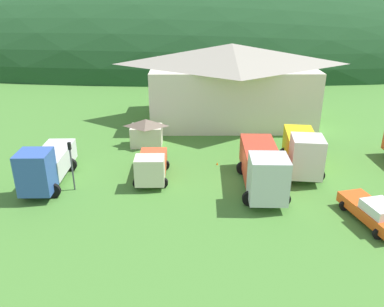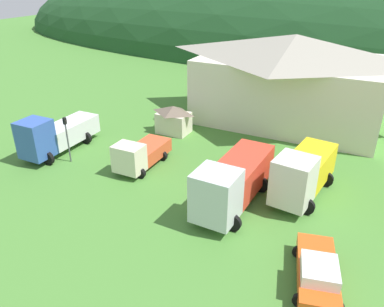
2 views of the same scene
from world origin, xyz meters
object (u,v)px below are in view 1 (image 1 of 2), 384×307
at_px(play_shed_cream, 146,132).
at_px(light_truck_cream, 151,166).
at_px(depot_building, 231,81).
at_px(service_pickup_orange, 374,212).
at_px(traffic_light_west, 71,161).
at_px(traffic_cone_near_pickup, 217,165).
at_px(box_truck_blue, 46,165).
at_px(flatbed_truck_yellow, 303,150).
at_px(tow_truck_silver, 263,167).

height_order(play_shed_cream, light_truck_cream, play_shed_cream).
relative_size(depot_building, service_pickup_orange, 3.51).
relative_size(traffic_light_west, traffic_cone_near_pickup, 8.28).
relative_size(depot_building, box_truck_blue, 2.51).
bearing_deg(service_pickup_orange, traffic_light_west, -116.48).
relative_size(depot_building, play_shed_cream, 5.93).
xyz_separation_m(play_shed_cream, traffic_cone_near_pickup, (6.54, -4.63, -1.37)).
bearing_deg(flatbed_truck_yellow, depot_building, -155.45).
bearing_deg(box_truck_blue, service_pickup_orange, 75.67).
xyz_separation_m(box_truck_blue, flatbed_truck_yellow, (20.11, 2.42, 0.18)).
xyz_separation_m(depot_building, tow_truck_silver, (0.73, -17.65, -2.58)).
height_order(tow_truck_silver, traffic_light_west, traffic_light_west).
bearing_deg(flatbed_truck_yellow, service_pickup_orange, 24.91).
relative_size(tow_truck_silver, flatbed_truck_yellow, 1.16).
xyz_separation_m(depot_building, traffic_cone_near_pickup, (-2.29, -13.17, -4.43)).
distance_m(flatbed_truck_yellow, traffic_cone_near_pickup, 7.21).
distance_m(depot_building, play_shed_cream, 12.65).
distance_m(depot_building, traffic_light_west, 22.25).
distance_m(box_truck_blue, light_truck_cream, 7.94).
height_order(play_shed_cream, box_truck_blue, box_truck_blue).
bearing_deg(play_shed_cream, depot_building, 44.04).
bearing_deg(traffic_light_west, light_truck_cream, 16.57).
bearing_deg(traffic_cone_near_pickup, traffic_light_west, -157.81).
distance_m(play_shed_cream, tow_truck_silver, 13.22).
relative_size(tow_truck_silver, traffic_cone_near_pickup, 18.25).
distance_m(depot_building, tow_truck_silver, 17.86).
bearing_deg(play_shed_cream, box_truck_blue, -128.86).
bearing_deg(play_shed_cream, flatbed_truck_yellow, -23.91).
bearing_deg(traffic_cone_near_pickup, play_shed_cream, 144.69).
relative_size(play_shed_cream, service_pickup_orange, 0.59).
bearing_deg(tow_truck_silver, traffic_light_west, -87.97).
xyz_separation_m(box_truck_blue, tow_truck_silver, (16.28, -0.77, 0.17)).
relative_size(light_truck_cream, flatbed_truck_yellow, 0.75).
distance_m(light_truck_cream, traffic_cone_near_pickup, 6.20).
height_order(depot_building, traffic_cone_near_pickup, depot_building).
distance_m(depot_building, service_pickup_orange, 23.78).
height_order(flatbed_truck_yellow, traffic_cone_near_pickup, flatbed_truck_yellow).
height_order(light_truck_cream, traffic_cone_near_pickup, light_truck_cream).
distance_m(depot_building, box_truck_blue, 23.12).
height_order(box_truck_blue, traffic_cone_near_pickup, box_truck_blue).
height_order(flatbed_truck_yellow, traffic_light_west, traffic_light_west).
xyz_separation_m(service_pickup_orange, traffic_cone_near_pickup, (-9.39, 9.24, -0.83)).
height_order(box_truck_blue, flatbed_truck_yellow, flatbed_truck_yellow).
bearing_deg(box_truck_blue, light_truck_cream, 95.84).
bearing_deg(play_shed_cream, traffic_cone_near_pickup, -35.31).
relative_size(play_shed_cream, box_truck_blue, 0.42).
bearing_deg(traffic_cone_near_pickup, box_truck_blue, -164.35).
height_order(service_pickup_orange, traffic_light_west, traffic_light_west).
relative_size(light_truck_cream, tow_truck_silver, 0.65).
xyz_separation_m(light_truck_cream, traffic_light_west, (-5.67, -1.69, 1.18)).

